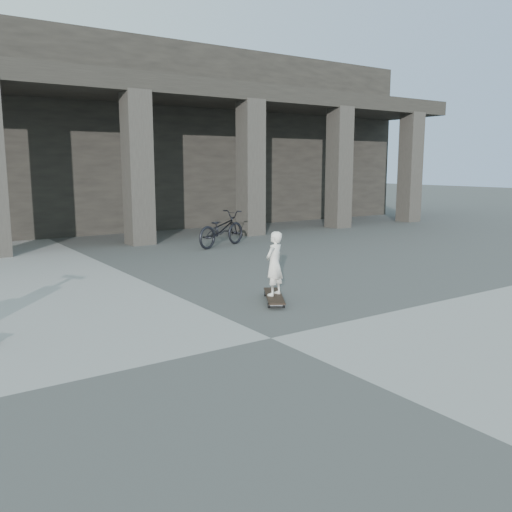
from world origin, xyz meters
TOP-DOWN VIEW (x-y plane):
  - ground at (0.00, 0.00)m, footprint 90.00×90.00m
  - colonnade at (-0.00, 13.77)m, footprint 28.00×8.82m
  - longboard at (1.09, 1.44)m, footprint 0.75×1.03m
  - child at (1.09, 1.44)m, footprint 0.43×0.36m
  - bicycle at (3.36, 6.89)m, footprint 1.85×1.18m

SIDE VIEW (x-z plane):
  - ground at x=0.00m, z-range 0.00..0.00m
  - longboard at x=1.09m, z-range 0.03..0.14m
  - bicycle at x=3.36m, z-range 0.00..0.92m
  - child at x=1.09m, z-range 0.11..1.10m
  - colonnade at x=0.00m, z-range 0.03..6.03m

